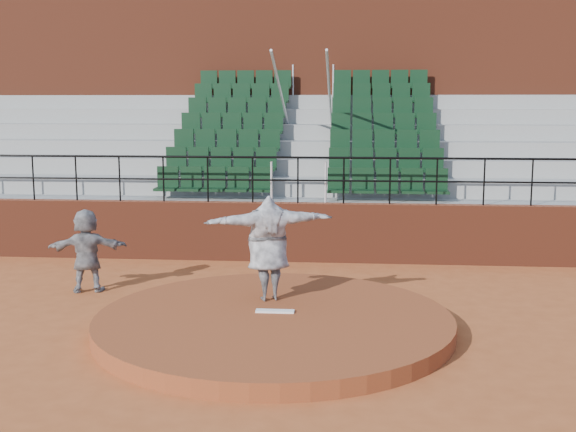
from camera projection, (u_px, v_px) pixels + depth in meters
The scene contains 9 objects.
ground at pixel (274, 330), 11.13m from camera, with size 90.00×90.00×0.00m, color #A54F25.
pitchers_mound at pixel (274, 323), 11.11m from camera, with size 5.50×5.50×0.25m, color brown.
pitching_rubber at pixel (275, 311), 11.23m from camera, with size 0.60×0.15×0.03m, color white.
boundary_wall at pixel (298, 232), 15.95m from camera, with size 24.00×0.30×1.30m, color maroon.
wall_railing at pixel (298, 170), 15.73m from camera, with size 24.04×0.05×1.03m.
seating_deck at pixel (308, 180), 19.42m from camera, with size 24.00×5.97×4.63m.
press_box_facade at pixel (315, 101), 22.98m from camera, with size 24.00×3.00×7.10m, color maroon.
pitcher at pixel (268, 248), 11.84m from camera, with size 2.14×0.58×1.74m, color black.
fielder at pixel (87, 250), 13.32m from camera, with size 1.45×0.46×1.56m, color black.
Camera 1 is at (1.15, -10.66, 3.47)m, focal length 45.00 mm.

